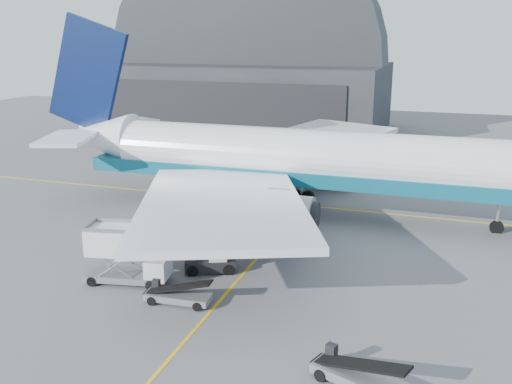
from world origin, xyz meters
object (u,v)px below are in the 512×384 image
(airliner, at_px, (293,159))
(catering_truck, at_px, (124,255))
(pushback_tug, at_px, (212,262))
(belt_loader_a, at_px, (177,295))
(belt_loader_b, at_px, (358,375))

(airliner, xyz_separation_m, catering_truck, (-7.21, -19.93, -3.40))
(pushback_tug, bearing_deg, belt_loader_a, -114.09)
(airliner, bearing_deg, belt_loader_b, -68.50)
(pushback_tug, relative_size, belt_loader_a, 0.91)
(airliner, distance_m, belt_loader_a, 22.41)
(pushback_tug, bearing_deg, belt_loader_b, -65.00)
(airliner, xyz_separation_m, belt_loader_a, (-2.14, -21.75, -4.94))
(pushback_tug, bearing_deg, catering_truck, -165.64)
(belt_loader_a, bearing_deg, catering_truck, 156.27)
(belt_loader_a, distance_m, belt_loader_b, 14.03)
(pushback_tug, bearing_deg, airliner, 59.00)
(catering_truck, distance_m, pushback_tug, 6.64)
(airliner, height_order, pushback_tug, airliner)
(airliner, xyz_separation_m, belt_loader_b, (10.75, -27.28, -4.88))
(catering_truck, xyz_separation_m, belt_loader_a, (5.06, -1.83, -1.54))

